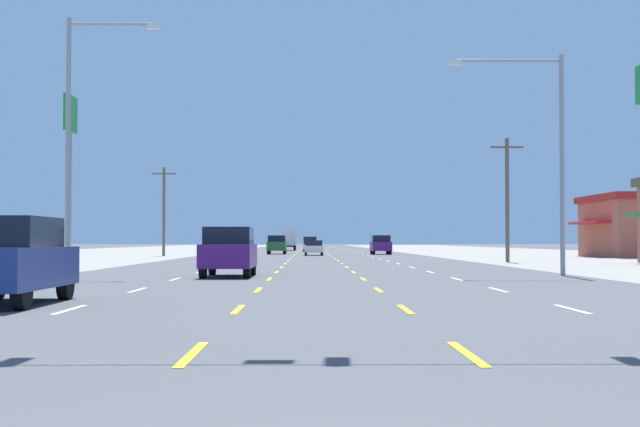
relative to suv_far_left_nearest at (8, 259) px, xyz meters
name	(u,v)px	position (x,y,z in m)	size (l,w,h in m)	color
ground_plane	(313,259)	(7.05, 49.97, -1.03)	(572.00, 572.00, 0.00)	#4C4C4F
lot_apron_right	(632,259)	(31.80, 49.97, -1.02)	(28.00, 440.00, 0.01)	gray
lane_markings	(312,253)	(7.05, 88.47, -1.02)	(10.64, 227.60, 0.01)	white
suv_far_left_nearest	(8,259)	(0.00, 0.00, 0.00)	(1.98, 4.90, 1.98)	navy
suv_inner_left_near	(229,251)	(3.57, 15.94, 0.00)	(1.98, 4.90, 1.98)	#4C196B
sedan_center_turn_mid	(314,248)	(7.23, 68.00, -0.27)	(1.80, 4.50, 1.46)	white
suv_far_right_midfar	(381,245)	(14.21, 74.41, 0.00)	(1.98, 4.90, 1.98)	#4C196B
suv_inner_left_far	(277,244)	(3.33, 76.85, 0.00)	(1.98, 4.90, 1.98)	#235B2D
hatchback_center_turn_farther	(310,246)	(6.88, 94.94, -0.24)	(1.72, 3.90, 1.54)	white
suv_center_turn_farthest	(310,243)	(6.88, 108.52, 0.00)	(1.98, 4.90, 1.98)	white
box_truck_inner_left_distant_a	(288,238)	(3.62, 113.30, 0.81)	(2.40, 7.20, 3.23)	#4C196B
pole_sign_left_row_1	(70,134)	(-7.23, 32.93, 6.66)	(0.24, 2.34, 9.94)	gray
streetlight_left_row_0	(77,128)	(-2.75, 16.78, 5.02)	(3.82, 0.26, 10.59)	gray
streetlight_right_row_0	(549,145)	(16.67, 16.78, 4.36)	(4.72, 0.26, 9.12)	gray
utility_pole_right_row_1	(507,197)	(19.96, 39.98, 3.29)	(2.20, 0.26, 8.26)	brown
utility_pole_left_row_2	(164,210)	(-6.81, 64.93, 3.31)	(2.20, 0.26, 8.29)	brown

